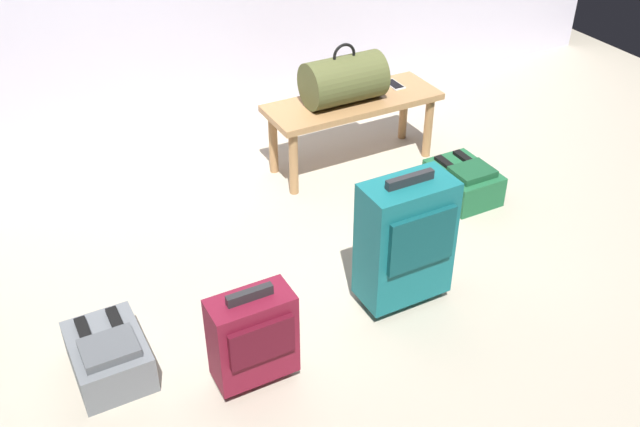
# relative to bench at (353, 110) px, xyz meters

# --- Properties ---
(ground_plane) EXTENTS (6.60, 6.60, 0.00)m
(ground_plane) POSITION_rel_bench_xyz_m (-0.52, -0.75, -0.35)
(ground_plane) COLOR #B2A893
(bench) EXTENTS (1.00, 0.36, 0.41)m
(bench) POSITION_rel_bench_xyz_m (0.00, 0.00, 0.00)
(bench) COLOR #A87A4C
(bench) RESTS_ON ground
(duffel_bag_olive) EXTENTS (0.44, 0.26, 0.34)m
(duffel_bag_olive) POSITION_rel_bench_xyz_m (-0.06, 0.00, 0.20)
(duffel_bag_olive) COLOR #51562D
(duffel_bag_olive) RESTS_ON bench
(cell_phone) EXTENTS (0.07, 0.14, 0.01)m
(cell_phone) POSITION_rel_bench_xyz_m (0.30, 0.05, 0.07)
(cell_phone) COLOR silver
(cell_phone) RESTS_ON bench
(suitcase_upright_teal) EXTENTS (0.39, 0.23, 0.65)m
(suitcase_upright_teal) POSITION_rel_bench_xyz_m (-0.41, -1.16, -0.01)
(suitcase_upright_teal) COLOR #14666B
(suitcase_upright_teal) RESTS_ON ground
(suitcase_small_burgundy) EXTENTS (0.32, 0.18, 0.46)m
(suitcase_small_burgundy) POSITION_rel_bench_xyz_m (-1.19, -1.30, -0.11)
(suitcase_small_burgundy) COLOR maroon
(suitcase_small_burgundy) RESTS_ON ground
(backpack_grey) EXTENTS (0.28, 0.38, 0.21)m
(backpack_grey) POSITION_rel_bench_xyz_m (-1.68, -0.99, -0.25)
(backpack_grey) COLOR slate
(backpack_grey) RESTS_ON ground
(backpack_green) EXTENTS (0.28, 0.38, 0.21)m
(backpack_green) POSITION_rel_bench_xyz_m (0.36, -0.59, -0.25)
(backpack_green) COLOR #1E6038
(backpack_green) RESTS_ON ground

